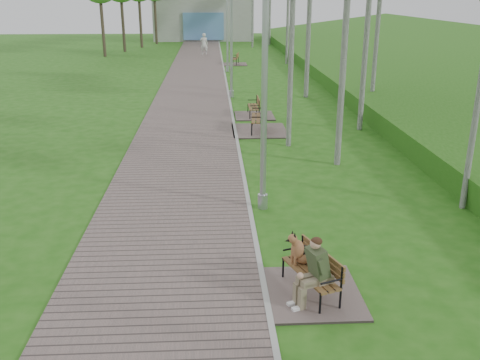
# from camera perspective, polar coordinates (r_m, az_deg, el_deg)

# --- Properties ---
(ground) EXTENTS (120.00, 120.00, 0.00)m
(ground) POSITION_cam_1_polar(r_m,az_deg,el_deg) (8.21, 3.43, -15.85)
(ground) COLOR #1F5811
(ground) RESTS_ON ground
(walkway) EXTENTS (3.50, 67.00, 0.04)m
(walkway) POSITION_cam_1_polar(r_m,az_deg,el_deg) (28.56, -4.95, 9.87)
(walkway) COLOR #655651
(walkway) RESTS_ON ground
(kerb) EXTENTS (0.10, 67.00, 0.05)m
(kerb) POSITION_cam_1_polar(r_m,az_deg,el_deg) (28.55, -1.39, 9.94)
(kerb) COLOR #999993
(kerb) RESTS_ON ground
(embankment) EXTENTS (14.00, 70.00, 1.60)m
(embankment) POSITION_cam_1_polar(r_m,az_deg,el_deg) (29.96, 22.62, 8.88)
(embankment) COLOR #3F7924
(embankment) RESTS_ON ground
(building_north) EXTENTS (10.00, 5.20, 4.00)m
(building_north) POSITION_cam_1_polar(r_m,az_deg,el_deg) (57.69, -3.90, 16.68)
(building_north) COLOR #9E9E99
(building_north) RESTS_ON ground
(bench_main) EXTENTS (1.57, 1.74, 1.37)m
(bench_main) POSITION_cam_1_polar(r_m,az_deg,el_deg) (8.91, 7.32, -10.02)
(bench_main) COLOR #655651
(bench_main) RESTS_ON ground
(bench_second) EXTENTS (1.94, 2.15, 1.19)m
(bench_second) POSITION_cam_1_polar(r_m,az_deg,el_deg) (19.23, 1.98, 5.86)
(bench_second) COLOR #655651
(bench_second) RESTS_ON ground
(bench_third) EXTENTS (1.54, 1.72, 0.95)m
(bench_third) POSITION_cam_1_polar(r_m,az_deg,el_deg) (21.63, 1.45, 7.25)
(bench_third) COLOR #655651
(bench_third) RESTS_ON ground
(bench_far) EXTENTS (1.57, 1.75, 0.97)m
(bench_far) POSITION_cam_1_polar(r_m,az_deg,el_deg) (37.63, -0.56, 12.48)
(bench_far) COLOR #655651
(bench_far) RESTS_ON ground
(lamp_post_near) EXTENTS (0.23, 0.23, 5.92)m
(lamp_post_near) POSITION_cam_1_polar(r_m,az_deg,el_deg) (11.63, 2.62, 9.68)
(lamp_post_near) COLOR #A2A5AA
(lamp_post_near) RESTS_ON ground
(lamp_post_second) EXTENTS (0.22, 0.22, 5.59)m
(lamp_post_second) POSITION_cam_1_polar(r_m,az_deg,el_deg) (25.33, -0.93, 14.63)
(lamp_post_second) COLOR #A2A5AA
(lamp_post_second) RESTS_ON ground
(lamp_post_third) EXTENTS (0.22, 0.22, 5.67)m
(lamp_post_third) POSITION_cam_1_polar(r_m,az_deg,el_deg) (33.93, -1.36, 15.91)
(lamp_post_third) COLOR #A2A5AA
(lamp_post_third) RESTS_ON ground
(pedestrian_near) EXTENTS (0.62, 0.41, 1.68)m
(pedestrian_near) POSITION_cam_1_polar(r_m,az_deg,el_deg) (43.53, -3.86, 14.27)
(pedestrian_near) COLOR silver
(pedestrian_near) RESTS_ON ground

